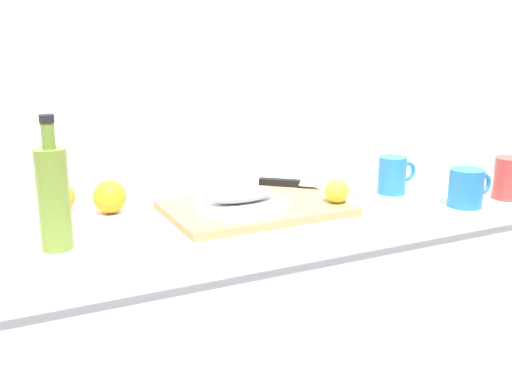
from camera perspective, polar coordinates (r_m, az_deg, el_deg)
back_wall at (r=1.71m, az=-11.00°, el=12.10°), size 3.20×0.05×2.50m
cutting_board at (r=1.48m, az=0.00°, el=-1.50°), size 0.42×0.28×0.02m
white_plate at (r=1.44m, az=-1.31°, el=-1.20°), size 0.23×0.23×0.01m
fish_fillet at (r=1.44m, az=-1.32°, el=-0.22°), size 0.17×0.07×0.04m
chef_knife at (r=1.63m, az=4.01°, el=0.78°), size 0.24×0.21×0.02m
lemon_0 at (r=1.49m, az=7.49°, el=0.10°), size 0.06×0.06×0.06m
olive_oil_bottle at (r=1.28m, az=-18.20°, el=-0.36°), size 0.06×0.06×0.27m
coffee_mug_0 at (r=1.71m, az=22.38°, el=1.20°), size 0.12×0.08×0.11m
coffee_mug_1 at (r=1.67m, az=12.53°, el=1.56°), size 0.11×0.07×0.10m
coffee_mug_2 at (r=1.60m, az=18.88°, el=0.39°), size 0.12×0.08×0.09m
orange_0 at (r=1.50m, az=-13.36°, el=-0.43°), size 0.08×0.08×0.08m
orange_1 at (r=1.54m, az=-17.68°, el=-0.50°), size 0.07×0.07×0.07m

